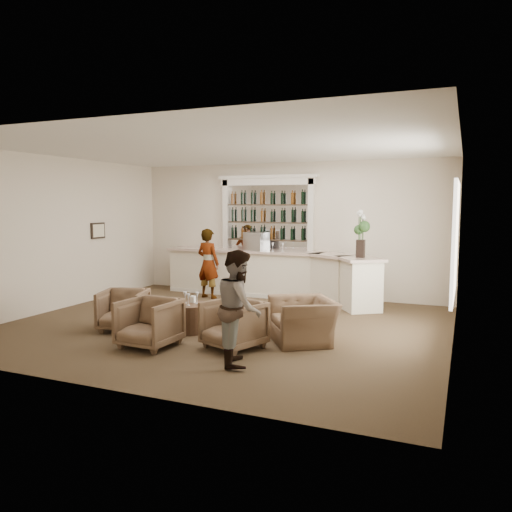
# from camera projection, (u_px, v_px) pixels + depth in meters

# --- Properties ---
(ground) EXTENTS (8.00, 8.00, 0.00)m
(ground) POSITION_uv_depth(u_px,v_px,m) (225.00, 325.00, 9.42)
(ground) COLOR #4F3C27
(ground) RESTS_ON ground
(room_shell) EXTENTS (8.04, 7.02, 3.32)m
(room_shell) POSITION_uv_depth(u_px,v_px,m) (248.00, 201.00, 9.76)
(room_shell) COLOR beige
(room_shell) RESTS_ON ground
(bar_counter) EXTENTS (5.72, 1.80, 1.14)m
(bar_counter) POSITION_uv_depth(u_px,v_px,m) (274.00, 274.00, 12.17)
(bar_counter) COLOR white
(bar_counter) RESTS_ON ground
(back_bar_alcove) EXTENTS (2.64, 0.25, 3.00)m
(back_bar_alcove) POSITION_uv_depth(u_px,v_px,m) (267.00, 214.00, 12.52)
(back_bar_alcove) COLOR white
(back_bar_alcove) RESTS_ON ground
(cocktail_table) EXTENTS (0.69, 0.69, 0.50)m
(cocktail_table) POSITION_uv_depth(u_px,v_px,m) (190.00, 318.00, 8.95)
(cocktail_table) COLOR #472B1E
(cocktail_table) RESTS_ON ground
(sommelier) EXTENTS (0.68, 0.52, 1.69)m
(sommelier) POSITION_uv_depth(u_px,v_px,m) (208.00, 263.00, 12.09)
(sommelier) COLOR gray
(sommelier) RESTS_ON ground
(guest) EXTENTS (0.91, 0.99, 1.65)m
(guest) POSITION_uv_depth(u_px,v_px,m) (239.00, 307.00, 7.09)
(guest) COLOR gray
(guest) RESTS_ON ground
(armchair_left) EXTENTS (1.00, 1.01, 0.74)m
(armchair_left) POSITION_uv_depth(u_px,v_px,m) (123.00, 310.00, 9.06)
(armchair_left) COLOR brown
(armchair_left) RESTS_ON ground
(armchair_center) EXTENTS (0.88, 0.90, 0.78)m
(armchair_center) POSITION_uv_depth(u_px,v_px,m) (149.00, 323.00, 7.97)
(armchair_center) COLOR brown
(armchair_center) RESTS_ON ground
(armchair_right) EXTENTS (1.07, 1.08, 0.76)m
(armchair_right) POSITION_uv_depth(u_px,v_px,m) (234.00, 325.00, 7.90)
(armchair_right) COLOR brown
(armchair_right) RESTS_ON ground
(armchair_far) EXTENTS (1.42, 1.46, 0.72)m
(armchair_far) POSITION_uv_depth(u_px,v_px,m) (303.00, 321.00, 8.26)
(armchair_far) COLOR brown
(armchair_far) RESTS_ON ground
(espresso_machine) EXTENTS (0.59, 0.53, 0.45)m
(espresso_machine) POSITION_uv_depth(u_px,v_px,m) (256.00, 241.00, 12.24)
(espresso_machine) COLOR #ADADB2
(espresso_machine) RESTS_ON bar_counter
(flower_vase) EXTENTS (0.27, 0.27, 1.01)m
(flower_vase) POSITION_uv_depth(u_px,v_px,m) (361.00, 231.00, 10.65)
(flower_vase) COLOR black
(flower_vase) RESTS_ON bar_counter
(wine_glass_bar_left) EXTENTS (0.07, 0.07, 0.21)m
(wine_glass_bar_left) POSITION_uv_depth(u_px,v_px,m) (273.00, 247.00, 12.10)
(wine_glass_bar_left) COLOR white
(wine_glass_bar_left) RESTS_ON bar_counter
(wine_glass_bar_right) EXTENTS (0.07, 0.07, 0.21)m
(wine_glass_bar_right) POSITION_uv_depth(u_px,v_px,m) (283.00, 247.00, 12.09)
(wine_glass_bar_right) COLOR white
(wine_glass_bar_right) RESTS_ON bar_counter
(wine_glass_tbl_a) EXTENTS (0.07, 0.07, 0.21)m
(wine_glass_tbl_a) POSITION_uv_depth(u_px,v_px,m) (185.00, 297.00, 8.99)
(wine_glass_tbl_a) COLOR white
(wine_glass_tbl_a) RESTS_ON cocktail_table
(wine_glass_tbl_b) EXTENTS (0.07, 0.07, 0.21)m
(wine_glass_tbl_b) POSITION_uv_depth(u_px,v_px,m) (197.00, 298.00, 8.95)
(wine_glass_tbl_b) COLOR white
(wine_glass_tbl_b) RESTS_ON cocktail_table
(wine_glass_tbl_c) EXTENTS (0.07, 0.07, 0.21)m
(wine_glass_tbl_c) POSITION_uv_depth(u_px,v_px,m) (188.00, 300.00, 8.78)
(wine_glass_tbl_c) COLOR white
(wine_glass_tbl_c) RESTS_ON cocktail_table
(napkin_holder) EXTENTS (0.08, 0.08, 0.12)m
(napkin_holder) POSITION_uv_depth(u_px,v_px,m) (193.00, 299.00, 9.06)
(napkin_holder) COLOR white
(napkin_holder) RESTS_ON cocktail_table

